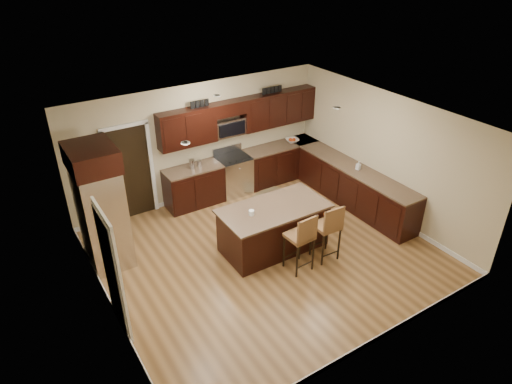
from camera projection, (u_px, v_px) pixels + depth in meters
floor at (266, 253)px, 8.89m from camera, size 6.00×6.00×0.00m
ceiling at (268, 123)px, 7.56m from camera, size 6.00×6.00×0.00m
wall_back at (200, 142)px, 10.25m from camera, size 6.00×0.00×6.00m
wall_left at (101, 246)px, 6.83m from camera, size 0.00×5.50×5.50m
wall_right at (385, 156)px, 9.63m from camera, size 0.00×5.50×5.50m
base_cabinets at (300, 179)px, 10.62m from camera, size 4.02×3.96×0.92m
upper_cabinets at (243, 115)px, 10.38m from camera, size 4.00×0.33×0.80m
range at (233, 175)px, 10.78m from camera, size 0.76×0.64×1.11m
microwave at (229, 127)px, 10.33m from camera, size 0.76×0.31×0.40m
doorway at (130, 173)px, 9.63m from camera, size 0.85×0.03×2.06m
pantry_door at (111, 274)px, 6.78m from camera, size 0.03×0.80×2.04m
letter_decor at (237, 97)px, 10.08m from camera, size 2.20×0.03×0.15m
island at (273, 229)px, 8.86m from camera, size 2.09×1.11×0.92m
stool_mid at (302, 237)px, 8.10m from camera, size 0.46×0.46×1.18m
stool_right at (329, 227)px, 8.39m from camera, size 0.46×0.46×1.18m
refrigerator at (100, 206)px, 8.14m from camera, size 0.79×1.03×2.35m
floor_mat at (270, 194)px, 10.91m from camera, size 0.94×0.79×0.01m
fruit_bowl at (292, 140)px, 11.33m from camera, size 0.38×0.38×0.08m
soap_bottle at (358, 165)px, 9.98m from camera, size 0.10×0.11×0.19m
canister_tall at (192, 164)px, 10.02m from camera, size 0.12×0.12×0.21m
canister_short at (200, 163)px, 10.13m from camera, size 0.11×0.11×0.15m
island_jar at (251, 213)px, 8.36m from camera, size 0.10×0.10×0.10m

